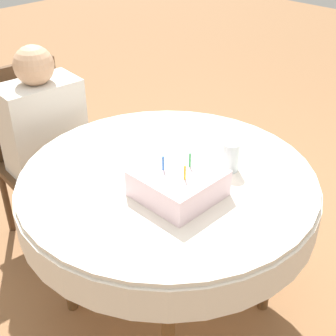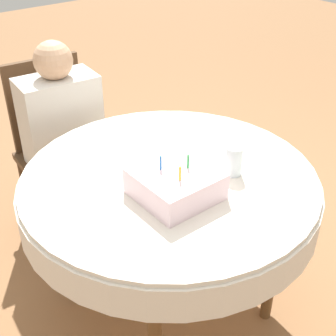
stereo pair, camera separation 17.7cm
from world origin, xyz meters
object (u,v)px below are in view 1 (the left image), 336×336
object	(u,v)px
person	(46,132)
birthday_cake	(178,183)
drinking_glass	(231,157)
chair	(41,151)

from	to	relation	value
person	birthday_cake	world-z (taller)	person
birthday_cake	drinking_glass	size ratio (longest dim) A/B	2.28
person	drinking_glass	size ratio (longest dim) A/B	9.15
birthday_cake	person	bearing A→B (deg)	88.64
birthday_cake	drinking_glass	xyz separation A→B (m)	(0.27, -0.03, 0.01)
chair	drinking_glass	xyz separation A→B (m)	(0.24, -1.08, 0.31)
person	chair	bearing A→B (deg)	90.00
chair	person	world-z (taller)	person
chair	person	size ratio (longest dim) A/B	0.87
chair	birthday_cake	distance (m)	1.09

